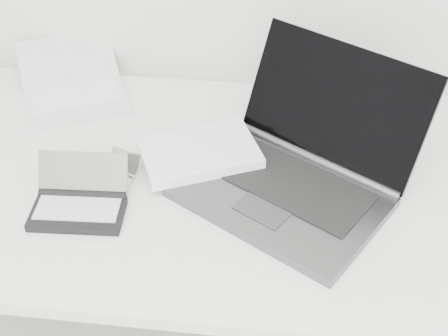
# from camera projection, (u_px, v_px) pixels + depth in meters

# --- Properties ---
(desk) EXTENTS (1.60, 0.80, 0.73)m
(desk) POSITION_uv_depth(u_px,v_px,m) (239.00, 194.00, 1.43)
(desk) COLOR white
(desk) RESTS_ON ground
(laptop_large) EXTENTS (0.66, 0.57, 0.27)m
(laptop_large) POSITION_uv_depth(u_px,v_px,m) (275.00, 165.00, 1.36)
(laptop_large) COLOR #515355
(laptop_large) RESTS_ON desk
(netbook_open_white) EXTENTS (0.37, 0.41, 0.08)m
(netbook_open_white) POSITION_uv_depth(u_px,v_px,m) (74.00, 89.00, 1.65)
(netbook_open_white) COLOR silver
(netbook_open_white) RESTS_ON desk
(pda_silver) EXTENTS (0.10, 0.11, 0.05)m
(pda_silver) POSITION_uv_depth(u_px,v_px,m) (117.00, 176.00, 1.39)
(pda_silver) COLOR silver
(pda_silver) RESTS_ON desk
(palmtop_charcoal) EXTENTS (0.20, 0.16, 0.10)m
(palmtop_charcoal) POSITION_uv_depth(u_px,v_px,m) (79.00, 203.00, 1.31)
(palmtop_charcoal) COLOR black
(palmtop_charcoal) RESTS_ON desk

